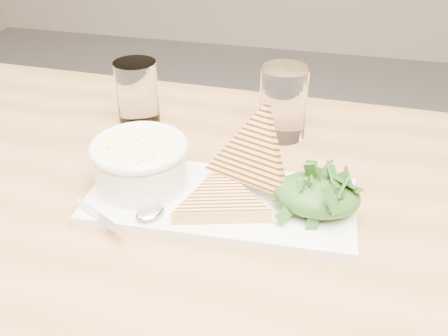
% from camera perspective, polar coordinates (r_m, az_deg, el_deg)
% --- Properties ---
extents(table_top, '(1.24, 0.84, 0.04)m').
position_cam_1_polar(table_top, '(0.71, -7.77, -5.45)').
color(table_top, '#B57844').
rests_on(table_top, ground).
extents(table_leg_bl, '(0.06, 0.06, 0.71)m').
position_cam_1_polar(table_leg_bl, '(1.42, -23.06, -5.01)').
color(table_leg_bl, '#B57844').
rests_on(table_leg_bl, ground).
extents(platter, '(0.37, 0.18, 0.02)m').
position_cam_1_polar(platter, '(0.68, -0.40, -3.88)').
color(platter, white).
rests_on(platter, table_top).
extents(soup_bowl, '(0.13, 0.13, 0.05)m').
position_cam_1_polar(soup_bowl, '(0.70, -9.46, 0.10)').
color(soup_bowl, white).
rests_on(soup_bowl, platter).
extents(soup, '(0.11, 0.11, 0.01)m').
position_cam_1_polar(soup, '(0.68, -9.69, 2.25)').
color(soup, '#FDDEA0').
rests_on(soup, soup_bowl).
extents(bowl_rim, '(0.13, 0.13, 0.01)m').
position_cam_1_polar(bowl_rim, '(0.68, -9.71, 2.39)').
color(bowl_rim, white).
rests_on(bowl_rim, soup_bowl).
extents(sandwich_flat, '(0.18, 0.18, 0.02)m').
position_cam_1_polar(sandwich_flat, '(0.65, -0.35, -3.78)').
color(sandwich_flat, '#D9A451').
rests_on(sandwich_flat, platter).
extents(sandwich_lean, '(0.18, 0.18, 0.17)m').
position_cam_1_polar(sandwich_lean, '(0.67, 3.31, 1.29)').
color(sandwich_lean, '#D9A451').
rests_on(sandwich_lean, sandwich_flat).
extents(salad_base, '(0.11, 0.09, 0.04)m').
position_cam_1_polar(salad_base, '(0.65, 10.56, -3.03)').
color(salad_base, '#1B4813').
rests_on(salad_base, platter).
extents(arugula_pile, '(0.11, 0.10, 0.05)m').
position_cam_1_polar(arugula_pile, '(0.65, 10.60, -2.64)').
color(arugula_pile, '#305320').
rests_on(arugula_pile, platter).
extents(spoon_bowl, '(0.05, 0.05, 0.01)m').
position_cam_1_polar(spoon_bowl, '(0.65, -8.45, -5.02)').
color(spoon_bowl, silver).
rests_on(spoon_bowl, platter).
extents(spoon_handle, '(0.09, 0.06, 0.00)m').
position_cam_1_polar(spoon_handle, '(0.66, -14.18, -5.27)').
color(spoon_handle, silver).
rests_on(spoon_handle, platter).
extents(glass_near, '(0.07, 0.07, 0.11)m').
position_cam_1_polar(glass_near, '(0.89, -9.89, 8.46)').
color(glass_near, white).
rests_on(glass_near, table_top).
extents(glass_far, '(0.08, 0.08, 0.12)m').
position_cam_1_polar(glass_far, '(0.83, 6.77, 7.45)').
color(glass_far, white).
rests_on(glass_far, table_top).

